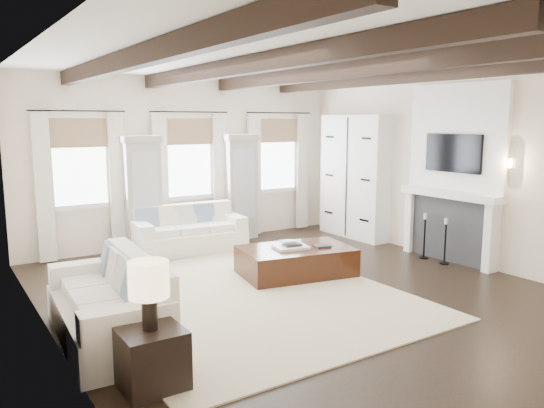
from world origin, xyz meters
TOP-DOWN VIEW (x-y plane):
  - ground at (0.00, 0.00)m, footprint 7.50×7.50m
  - room_shell at (0.75, 0.90)m, footprint 6.54×7.54m
  - area_rug at (-0.78, 0.23)m, footprint 3.91×4.56m
  - sofa_back at (-0.35, 3.04)m, footprint 2.06×1.07m
  - sofa_left at (-2.68, -0.15)m, footprint 1.08×2.17m
  - ottoman at (0.42, 0.72)m, footprint 1.85×1.34m
  - tray at (0.32, 0.72)m, footprint 0.56×0.46m
  - book_lower at (0.34, 0.71)m, footprint 0.29×0.24m
  - book_upper at (0.31, 0.79)m, footprint 0.25×0.21m
  - book_loose at (0.78, 0.52)m, footprint 0.27×0.22m
  - side_table_front at (-2.72, -1.43)m, footprint 0.55×0.55m
  - lamp_front at (-2.72, -1.43)m, footprint 0.36×0.36m
  - side_table_back at (-1.30, 3.76)m, footprint 0.36×0.36m
  - lamp_back at (-1.30, 3.76)m, footprint 0.32×0.32m
  - candlestick_near at (2.90, -0.11)m, footprint 0.16×0.16m
  - candlestick_far at (2.90, 0.33)m, footprint 0.16×0.16m

SIDE VIEW (x-z plane):
  - ground at x=0.00m, z-range 0.00..0.00m
  - area_rug at x=-0.78m, z-range 0.00..0.02m
  - ottoman at x=0.42m, z-range 0.00..0.44m
  - side_table_back at x=-1.30m, z-range 0.00..0.54m
  - side_table_front at x=-2.72m, z-range 0.00..0.55m
  - candlestick_near at x=2.90m, z-range -0.07..0.71m
  - candlestick_far at x=2.90m, z-range -0.07..0.73m
  - sofa_back at x=-0.35m, z-range -0.08..0.77m
  - sofa_left at x=-2.68m, z-range -0.09..0.82m
  - book_loose at x=0.78m, z-range 0.44..0.47m
  - tray at x=0.32m, z-range 0.44..0.48m
  - book_lower at x=0.34m, z-range 0.48..0.52m
  - book_upper at x=0.31m, z-range 0.52..0.55m
  - lamp_back at x=-1.30m, z-range 0.64..1.19m
  - lamp_front at x=-2.72m, z-range 0.66..1.28m
  - room_shell at x=0.75m, z-range 0.28..3.50m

